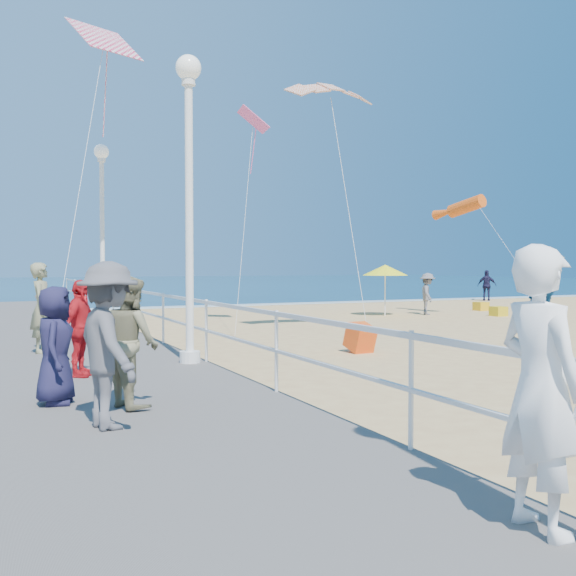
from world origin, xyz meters
name	(u,v)px	position (x,y,z in m)	size (l,w,h in m)	color
ground	(436,365)	(0.00, 0.00, 0.00)	(160.00, 160.00, 0.00)	tan
ocean	(68,284)	(0.00, 65.00, 0.01)	(160.00, 90.00, 0.05)	#0D324E
surf_line	(174,307)	(0.00, 20.50, 0.03)	(160.00, 1.20, 0.04)	white
boardwalk	(60,384)	(-7.50, 0.00, 0.20)	(5.00, 44.00, 0.40)	slate
railing	(206,314)	(-5.05, 0.00, 1.25)	(0.05, 42.00, 0.55)	white
lamp_post_mid	(189,175)	(-5.35, 0.00, 3.66)	(0.44, 0.44, 5.32)	white
lamp_post_far	(102,213)	(-5.35, 9.00, 3.66)	(0.44, 0.44, 5.32)	white
woman_holding_toddler	(541,388)	(-5.40, -7.84, 1.32)	(0.67, 0.44, 1.83)	white
toddler_held	(540,339)	(-5.25, -7.69, 1.61)	(0.35, 0.27, 0.72)	teal
spectator_1	(131,341)	(-7.00, -3.07, 1.19)	(0.76, 0.60, 1.57)	gray
spectator_2	(109,345)	(-7.42, -4.00, 1.27)	(1.13, 0.65, 1.74)	#545357
spectator_3	(80,328)	(-7.27, -0.65, 1.14)	(0.87, 0.36, 1.48)	red
spectator_4	(55,345)	(-7.81, -2.54, 1.12)	(0.71, 0.46, 1.45)	#1D1A3B
spectator_6	(42,308)	(-7.57, 2.49, 1.28)	(0.64, 0.42, 1.76)	#827F5A
beach_walker_a	(428,294)	(8.52, 11.30, 0.89)	(1.15, 0.66, 1.78)	slate
beach_walker_b	(487,285)	(18.53, 18.58, 0.91)	(1.07, 0.45, 1.83)	#1B1937
beach_walker_c	(42,301)	(-6.64, 14.50, 0.77)	(0.76, 0.49, 1.55)	gray
box_kite	(360,340)	(-0.43, 2.31, 0.30)	(0.55, 0.55, 0.60)	red
beach_umbrella	(385,270)	(6.56, 11.60, 1.91)	(1.90, 1.90, 2.14)	white
beach_chair_left	(498,311)	(10.71, 9.42, 0.20)	(0.55, 0.55, 0.40)	gold
beach_chair_right	(481,306)	(12.35, 12.26, 0.20)	(0.55, 0.55, 0.40)	gold
kite_parafoil	(331,87)	(0.74, 5.87, 7.36)	(2.64, 0.90, 0.30)	#D45018
kite_windsock	(466,206)	(9.72, 10.30, 4.58)	(0.56, 0.56, 2.74)	#E25313
kite_diamond_pink	(253,120)	(-0.24, 9.49, 7.05)	(1.15, 1.15, 0.02)	#FF5DA9
kite_diamond_redwhite	(105,39)	(-5.68, 6.29, 7.91)	(1.56, 1.56, 0.02)	#D31844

